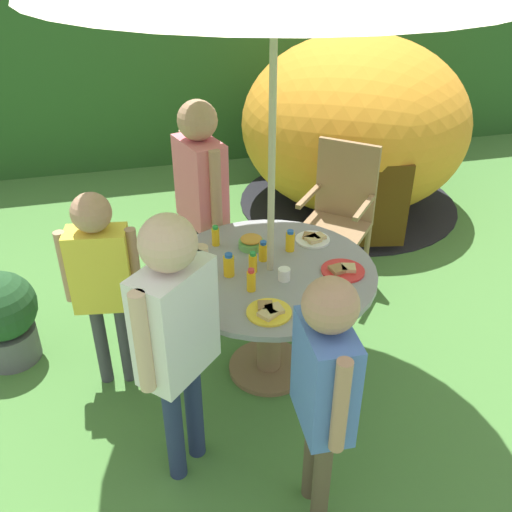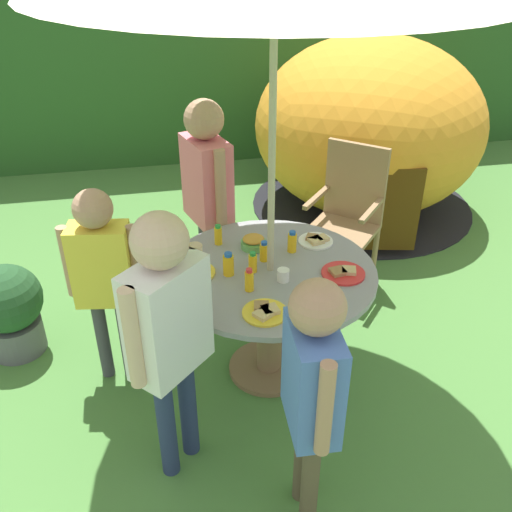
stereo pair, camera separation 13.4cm
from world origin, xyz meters
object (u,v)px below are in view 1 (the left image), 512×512
Objects in this scene: juice_bottle_center_back at (290,241)px; juice_bottle_back_edge at (253,262)px; child_in_white_shirt at (175,322)px; juice_bottle_front_edge at (263,251)px; juice_bottle_near_right at (229,265)px; cup_near at (284,274)px; garden_table at (270,295)px; dome_tent at (354,125)px; plate_center_front at (343,270)px; juice_bottle_far_right at (251,280)px; plate_near_left at (313,239)px; child_in_yellow_shirt at (101,269)px; child_in_blue_shirt at (324,377)px; child_in_pink_shirt at (201,182)px; snack_bowl at (251,242)px; plate_mid_right at (194,273)px; potted_plant at (3,316)px; juice_bottle_far_left at (216,236)px; wooden_chair at (340,209)px; plate_mid_left at (269,311)px.

juice_bottle_center_back reaches higher than juice_bottle_back_edge.
child_in_white_shirt is 11.77× the size of juice_bottle_front_edge.
cup_near is (0.27, -0.11, -0.03)m from juice_bottle_near_right.
dome_tent is at bearing 57.11° from garden_table.
juice_bottle_far_right is (-0.52, -0.05, 0.05)m from plate_center_front.
child_in_yellow_shirt is at bearing -175.12° from plate_near_left.
child_in_blue_shirt reaches higher than juice_bottle_near_right.
dome_tent reaches higher than juice_bottle_far_right.
dome_tent is 2.66m from juice_bottle_far_right.
child_in_white_shirt is (-0.33, -1.35, -0.03)m from child_in_pink_shirt.
child_in_white_shirt is at bearing -121.65° from juice_bottle_near_right.
garden_table is 9.01× the size of juice_bottle_center_back.
juice_bottle_back_edge is (-0.05, -0.24, 0.02)m from snack_bowl.
garden_table is at bearing -5.09° from plate_mid_right.
juice_bottle_front_edge is (0.13, 0.27, -0.00)m from juice_bottle_far_right.
juice_bottle_far_right is 1.92× the size of cup_near.
juice_bottle_far_right is 0.18m from juice_bottle_back_edge.
juice_bottle_far_right is at bearing -25.52° from potted_plant.
child_in_pink_shirt is at bearing 54.06° from child_in_yellow_shirt.
potted_plant is at bearing 161.36° from juice_bottle_back_edge.
snack_bowl is (-0.04, 0.25, 0.21)m from garden_table.
plate_near_left is at bearing -8.90° from juice_bottle_far_left.
garden_table is at bearing -0.00° from child_in_white_shirt.
juice_bottle_center_back is (-0.59, -0.71, 0.21)m from wooden_chair.
wooden_chair is at bearing 45.41° from juice_bottle_front_edge.
juice_bottle_center_back is at bearing -22.23° from juice_bottle_far_left.
juice_bottle_near_right is at bearing -115.36° from dome_tent.
garden_table is 0.24m from cup_near.
cup_near is at bearing -22.47° from juice_bottle_near_right.
child_in_yellow_shirt is at bearing -114.96° from wooden_chair.
child_in_pink_shirt is (-0.24, 0.79, 0.37)m from garden_table.
plate_near_left is at bearing -14.78° from child_in_blue_shirt.
child_in_pink_shirt reaches higher than wooden_chair.
dome_tent reaches higher than juice_bottle_far_left.
potted_plant is 0.42× the size of child_in_pink_shirt.
child_in_blue_shirt is 0.83m from cup_near.
plate_mid_left is at bearing -91.82° from juice_bottle_back_edge.
potted_plant is (-1.51, 0.48, -0.22)m from garden_table.
juice_bottle_near_right reaches higher than cup_near.
plate_mid_left is 0.22m from juice_bottle_far_right.
plate_near_left is at bearing -1.56° from snack_bowl.
juice_bottle_center_back reaches higher than cup_near.
juice_bottle_front_edge is at bearing 78.80° from plate_mid_left.
garden_table is at bearing 74.12° from plate_mid_left.
child_in_white_shirt is 11.77× the size of juice_bottle_back_edge.
snack_bowl is 0.15m from juice_bottle_front_edge.
juice_bottle_far_right is (-0.11, 0.78, -0.03)m from child_in_blue_shirt.
child_in_white_shirt reaches higher than cup_near.
child_in_blue_shirt is 5.63× the size of plate_mid_right.
plate_mid_right is 1.77× the size of juice_bottle_far_right.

